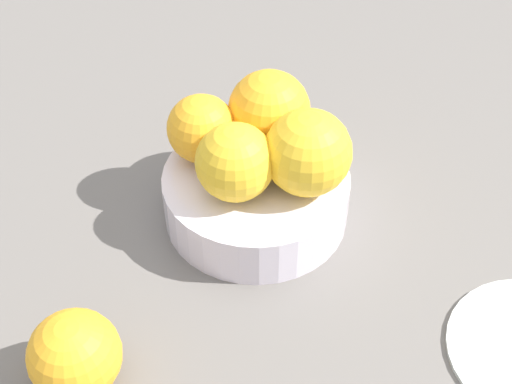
# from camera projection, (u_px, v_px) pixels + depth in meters

# --- Properties ---
(ground_plane) EXTENTS (1.10, 1.10, 0.02)m
(ground_plane) POSITION_uv_depth(u_px,v_px,m) (256.00, 221.00, 0.70)
(ground_plane) COLOR #66605B
(fruit_bowl) EXTENTS (0.17, 0.17, 0.05)m
(fruit_bowl) POSITION_uv_depth(u_px,v_px,m) (256.00, 197.00, 0.68)
(fruit_bowl) COLOR silver
(fruit_bowl) RESTS_ON ground_plane
(orange_in_bowl_0) EXTENTS (0.07, 0.07, 0.07)m
(orange_in_bowl_0) POSITION_uv_depth(u_px,v_px,m) (234.00, 161.00, 0.63)
(orange_in_bowl_0) COLOR yellow
(orange_in_bowl_0) RESTS_ON fruit_bowl
(orange_in_bowl_1) EXTENTS (0.08, 0.08, 0.08)m
(orange_in_bowl_1) POSITION_uv_depth(u_px,v_px,m) (308.00, 152.00, 0.63)
(orange_in_bowl_1) COLOR yellow
(orange_in_bowl_1) RESTS_ON fruit_bowl
(orange_in_bowl_2) EXTENTS (0.06, 0.06, 0.06)m
(orange_in_bowl_2) POSITION_uv_depth(u_px,v_px,m) (202.00, 129.00, 0.66)
(orange_in_bowl_2) COLOR #F9A823
(orange_in_bowl_2) RESTS_ON fruit_bowl
(orange_in_bowl_3) EXTENTS (0.08, 0.08, 0.08)m
(orange_in_bowl_3) POSITION_uv_depth(u_px,v_px,m) (269.00, 111.00, 0.67)
(orange_in_bowl_3) COLOR #F9A823
(orange_in_bowl_3) RESTS_ON fruit_bowl
(orange_loose_0) EXTENTS (0.07, 0.07, 0.07)m
(orange_loose_0) POSITION_uv_depth(u_px,v_px,m) (75.00, 355.00, 0.54)
(orange_loose_0) COLOR #F9A823
(orange_loose_0) RESTS_ON ground_plane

